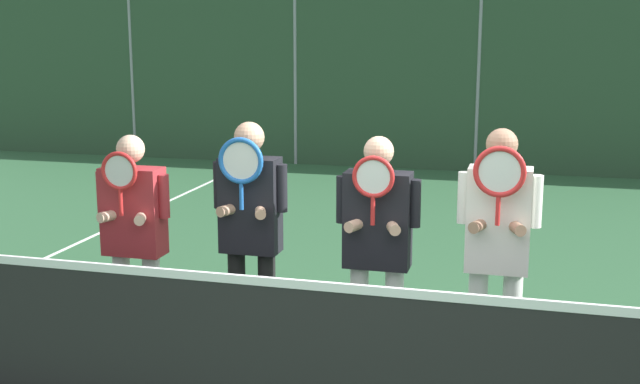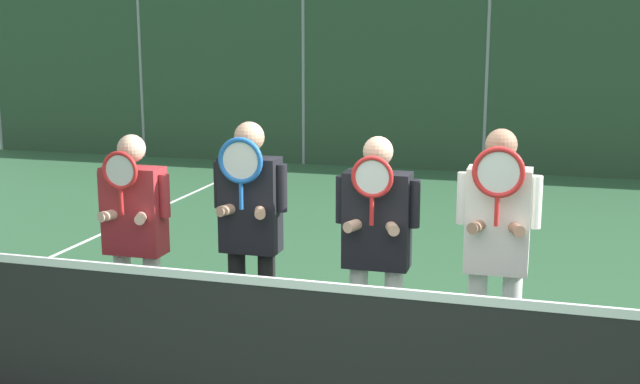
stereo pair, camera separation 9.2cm
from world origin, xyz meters
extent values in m
ellipsoid|color=slate|center=(0.00, 57.50, 0.00)|extent=(97.81, 54.34, 19.02)
cube|color=beige|center=(-0.20, 17.51, 1.86)|extent=(15.66, 5.00, 3.73)
cylinder|color=gray|center=(-6.65, 9.76, 1.75)|extent=(0.06, 0.06, 3.50)
cylinder|color=gray|center=(-3.33, 9.76, 1.75)|extent=(0.06, 0.06, 3.50)
cylinder|color=gray|center=(0.00, 9.76, 1.75)|extent=(0.06, 0.06, 3.50)
cube|color=#2D4C33|center=(0.00, 9.76, 1.75)|extent=(19.96, 0.02, 3.50)
cube|color=black|center=(0.00, 0.00, 0.46)|extent=(11.02, 0.02, 0.92)
cube|color=white|center=(0.00, 0.00, 0.95)|extent=(11.02, 0.03, 0.06)
cube|color=white|center=(-4.17, 3.00, 0.00)|extent=(0.05, 16.00, 0.01)
cylinder|color=white|center=(-1.98, 0.72, 0.41)|extent=(0.13, 0.13, 0.83)
cylinder|color=white|center=(-1.74, 0.72, 0.41)|extent=(0.13, 0.13, 0.83)
cube|color=maroon|center=(-1.86, 0.72, 1.16)|extent=(0.45, 0.22, 0.66)
sphere|color=#DBB293|center=(-1.86, 0.72, 1.62)|extent=(0.21, 0.21, 0.21)
cylinder|color=maroon|center=(-2.11, 0.72, 1.29)|extent=(0.08, 0.08, 0.32)
cylinder|color=maroon|center=(-1.61, 0.72, 1.29)|extent=(0.08, 0.08, 0.32)
cylinder|color=#DBB293|center=(-1.97, 0.63, 1.15)|extent=(0.16, 0.27, 0.08)
cylinder|color=#DBB293|center=(-1.75, 0.63, 1.15)|extent=(0.16, 0.27, 0.08)
cylinder|color=red|center=(-1.86, 0.54, 1.27)|extent=(0.03, 0.03, 0.20)
torus|color=red|center=(-1.86, 0.54, 1.49)|extent=(0.28, 0.03, 0.28)
cylinder|color=silver|center=(-1.86, 0.54, 1.49)|extent=(0.23, 0.00, 0.23)
cylinder|color=black|center=(-1.10, 0.84, 0.44)|extent=(0.13, 0.13, 0.88)
cylinder|color=black|center=(-0.86, 0.84, 0.44)|extent=(0.13, 0.13, 0.88)
cube|color=black|center=(-0.98, 0.84, 1.23)|extent=(0.43, 0.22, 0.70)
sphere|color=tan|center=(-0.98, 0.84, 1.73)|extent=(0.22, 0.22, 0.22)
cylinder|color=black|center=(-1.22, 0.84, 1.37)|extent=(0.08, 0.08, 0.34)
cylinder|color=black|center=(-0.74, 0.84, 1.37)|extent=(0.08, 0.08, 0.34)
cylinder|color=tan|center=(-1.09, 0.75, 1.22)|extent=(0.16, 0.27, 0.08)
cylinder|color=tan|center=(-0.87, 0.75, 1.22)|extent=(0.16, 0.27, 0.08)
cylinder|color=#1E5BAD|center=(-0.98, 0.66, 1.34)|extent=(0.03, 0.03, 0.20)
torus|color=#1E5BAD|center=(-0.98, 0.66, 1.58)|extent=(0.33, 0.04, 0.33)
cylinder|color=silver|center=(-0.98, 0.66, 1.58)|extent=(0.27, 0.00, 0.27)
cylinder|color=white|center=(-0.16, 0.80, 0.42)|extent=(0.13, 0.13, 0.85)
cylinder|color=white|center=(0.09, 0.80, 0.42)|extent=(0.13, 0.13, 0.85)
cube|color=black|center=(-0.03, 0.80, 1.19)|extent=(0.46, 0.22, 0.67)
sphere|color=tan|center=(-0.03, 0.80, 1.67)|extent=(0.21, 0.21, 0.21)
cylinder|color=black|center=(-0.29, 0.80, 1.32)|extent=(0.08, 0.08, 0.33)
cylinder|color=black|center=(0.22, 0.80, 1.32)|extent=(0.08, 0.08, 0.33)
cylinder|color=tan|center=(-0.15, 0.71, 1.17)|extent=(0.16, 0.27, 0.08)
cylinder|color=tan|center=(0.08, 0.71, 1.17)|extent=(0.16, 0.27, 0.08)
cylinder|color=red|center=(-0.03, 0.62, 1.29)|extent=(0.03, 0.03, 0.20)
torus|color=red|center=(-0.03, 0.62, 1.52)|extent=(0.29, 0.03, 0.29)
cylinder|color=silver|center=(-0.03, 0.62, 1.52)|extent=(0.24, 0.00, 0.24)
cylinder|color=white|center=(0.67, 0.79, 0.44)|extent=(0.13, 0.13, 0.89)
cylinder|color=white|center=(0.90, 0.79, 0.44)|extent=(0.13, 0.13, 0.89)
cube|color=white|center=(0.78, 0.79, 1.24)|extent=(0.42, 0.22, 0.70)
sphere|color=#997056|center=(0.78, 0.79, 1.75)|extent=(0.21, 0.21, 0.21)
cylinder|color=white|center=(0.55, 0.79, 1.38)|extent=(0.08, 0.08, 0.35)
cylinder|color=white|center=(1.02, 0.79, 1.38)|extent=(0.08, 0.08, 0.35)
cylinder|color=#997056|center=(0.68, 0.70, 1.23)|extent=(0.16, 0.27, 0.08)
cylinder|color=#997056|center=(0.89, 0.70, 1.23)|extent=(0.16, 0.27, 0.08)
cylinder|color=red|center=(0.78, 0.61, 1.35)|extent=(0.03, 0.03, 0.20)
torus|color=red|center=(0.78, 0.61, 1.59)|extent=(0.33, 0.04, 0.33)
cylinder|color=silver|center=(0.78, 0.61, 1.59)|extent=(0.27, 0.00, 0.27)
cube|color=slate|center=(-5.98, 12.11, 0.69)|extent=(4.27, 1.80, 0.78)
cube|color=#2D3842|center=(-5.98, 12.11, 1.40)|extent=(2.35, 1.66, 0.64)
cylinder|color=black|center=(-4.59, 11.19, 0.30)|extent=(0.60, 0.16, 0.60)
cylinder|color=black|center=(-4.59, 13.03, 0.30)|extent=(0.60, 0.16, 0.60)
cylinder|color=black|center=(-7.36, 11.19, 0.30)|extent=(0.60, 0.16, 0.60)
cylinder|color=black|center=(-7.36, 13.03, 0.30)|extent=(0.60, 0.16, 0.60)
cube|color=black|center=(-0.63, 12.25, 0.70)|extent=(4.75, 1.85, 0.80)
cube|color=#2D3842|center=(-0.63, 12.25, 1.42)|extent=(2.61, 1.70, 0.65)
cylinder|color=black|center=(0.91, 11.30, 0.30)|extent=(0.60, 0.16, 0.60)
cylinder|color=black|center=(0.91, 13.19, 0.30)|extent=(0.60, 0.16, 0.60)
cylinder|color=black|center=(-2.17, 11.30, 0.30)|extent=(0.60, 0.16, 0.60)
cylinder|color=black|center=(-2.17, 13.19, 0.30)|extent=(0.60, 0.16, 0.60)
camera|label=1|loc=(0.98, -4.51, 2.48)|focal=45.00mm
camera|label=2|loc=(1.07, -4.49, 2.48)|focal=45.00mm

